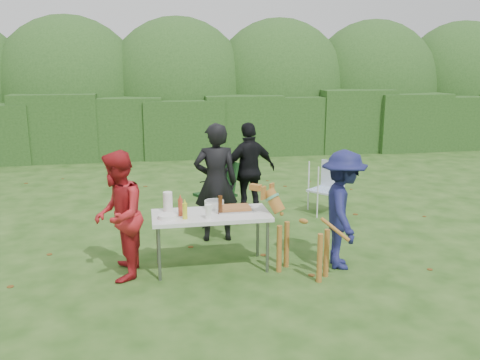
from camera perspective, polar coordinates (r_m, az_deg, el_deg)
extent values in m
plane|color=#1E4211|center=(6.97, -0.99, -9.09)|extent=(80.00, 80.00, 0.00)
cube|color=#23471C|center=(14.51, -6.40, 6.01)|extent=(22.00, 1.40, 1.70)
ellipsoid|color=#3D6628|center=(16.02, -6.92, 9.36)|extent=(20.00, 2.60, 3.20)
cube|color=silver|center=(6.53, -3.27, -3.98)|extent=(1.50, 0.70, 0.05)
cylinder|color=slate|center=(6.34, -9.06, -8.21)|extent=(0.04, 0.04, 0.69)
cylinder|color=slate|center=(6.51, 3.09, -7.49)|extent=(0.04, 0.04, 0.69)
cylinder|color=slate|center=(6.86, -9.21, -6.52)|extent=(0.04, 0.04, 0.69)
cylinder|color=slate|center=(7.02, 2.00, -5.91)|extent=(0.04, 0.04, 0.69)
imported|color=black|center=(7.53, -2.73, -0.29)|extent=(0.67, 0.46, 1.78)
imported|color=#AE1C22|center=(6.38, -13.51, -3.93)|extent=(0.65, 0.81, 1.60)
imported|color=black|center=(8.66, 1.07, 1.07)|extent=(1.04, 0.65, 1.65)
imported|color=#181B4F|center=(6.69, 11.47, -3.28)|extent=(0.79, 1.10, 1.55)
cube|color=#B7B7BA|center=(6.64, -0.61, -3.35)|extent=(0.45, 0.30, 0.02)
cube|color=#A66534|center=(6.63, -0.61, -3.12)|extent=(0.40, 0.26, 0.04)
cylinder|color=gold|center=(6.30, -6.20, -3.50)|extent=(0.06, 0.06, 0.20)
cylinder|color=#AB3C23|center=(6.44, -6.70, -3.06)|extent=(0.06, 0.06, 0.22)
cylinder|color=#47230F|center=(6.46, -2.23, -2.81)|extent=(0.06, 0.06, 0.24)
cylinder|color=white|center=(6.63, -8.11, -2.44)|extent=(0.12, 0.12, 0.26)
cylinder|color=white|center=(6.29, -3.56, -3.56)|extent=(0.08, 0.08, 0.18)
cylinder|color=silver|center=(6.76, -2.91, -2.73)|extent=(0.26, 0.26, 0.10)
cylinder|color=white|center=(6.36, -8.13, -4.09)|extent=(0.24, 0.24, 0.05)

